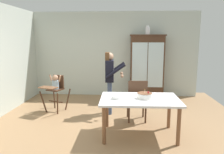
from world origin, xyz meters
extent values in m
plane|color=#93704C|center=(0.00, 0.00, 0.00)|extent=(6.24, 6.24, 0.00)
cube|color=beige|center=(0.00, 2.63, 1.35)|extent=(5.32, 0.06, 2.70)
cube|color=#422819|center=(1.04, 2.37, 0.97)|extent=(1.02, 0.42, 1.94)
cube|color=#422819|center=(1.04, 2.37, 1.96)|extent=(1.08, 0.48, 0.04)
cube|color=silver|center=(0.80, 2.15, 1.07)|extent=(0.46, 0.01, 1.36)
cube|color=silver|center=(1.27, 2.15, 1.07)|extent=(0.46, 0.01, 1.36)
cube|color=#422819|center=(1.04, 2.37, 1.07)|extent=(0.94, 0.36, 0.02)
cylinder|color=white|center=(1.03, 2.37, 2.09)|extent=(0.13, 0.13, 0.22)
cylinder|color=white|center=(1.03, 2.37, 2.22)|extent=(0.07, 0.07, 0.05)
cylinder|color=#422819|center=(-1.70, 0.77, 0.28)|extent=(0.17, 0.11, 0.56)
cylinder|color=#422819|center=(-1.28, 0.62, 0.28)|extent=(0.11, 0.17, 0.56)
cylinder|color=#422819|center=(-1.55, 1.18, 0.28)|extent=(0.11, 0.17, 0.56)
cylinder|color=#422819|center=(-1.14, 1.04, 0.28)|extent=(0.17, 0.11, 0.56)
cube|color=#422819|center=(-1.42, 0.90, 0.25)|extent=(0.41, 0.18, 0.02)
cube|color=#422819|center=(-1.42, 0.90, 0.57)|extent=(0.43, 0.43, 0.02)
cube|color=#422819|center=(-1.37, 1.05, 0.76)|extent=(0.30, 0.13, 0.34)
cube|color=brown|center=(-1.50, 0.65, 0.68)|extent=(0.49, 0.37, 0.02)
cylinder|color=#9EBCD1|center=(-1.41, 0.92, 0.70)|extent=(0.17, 0.17, 0.22)
sphere|color=tan|center=(-1.41, 0.92, 0.87)|extent=(0.15, 0.15, 0.15)
cylinder|color=tan|center=(-1.54, 0.97, 0.86)|extent=(0.11, 0.07, 0.17)
cylinder|color=tan|center=(-1.28, 0.87, 0.86)|extent=(0.11, 0.07, 0.17)
cylinder|color=#3D4C6B|center=(-0.01, 0.75, 0.41)|extent=(0.11, 0.11, 0.82)
cylinder|color=#3D4C6B|center=(-0.02, 0.92, 0.41)|extent=(0.11, 0.11, 0.82)
cube|color=black|center=(-0.01, 0.83, 1.08)|extent=(0.22, 0.37, 0.52)
cube|color=white|center=(0.09, 0.84, 1.08)|extent=(0.01, 0.06, 0.49)
sphere|color=tan|center=(-0.01, 0.83, 1.43)|extent=(0.19, 0.19, 0.19)
cube|color=brown|center=(-0.07, 0.83, 1.31)|extent=(0.11, 0.20, 0.44)
cylinder|color=black|center=(0.14, 0.64, 1.10)|extent=(0.49, 0.09, 0.37)
sphere|color=tan|center=(0.30, 0.65, 0.99)|extent=(0.08, 0.08, 0.08)
cylinder|color=black|center=(0.12, 1.04, 1.10)|extent=(0.49, 0.09, 0.37)
sphere|color=tan|center=(0.28, 1.05, 0.99)|extent=(0.08, 0.08, 0.08)
cube|color=silver|center=(0.65, -0.40, 0.72)|extent=(1.50, 0.99, 0.04)
cylinder|color=brown|center=(0.01, -0.80, 0.35)|extent=(0.07, 0.07, 0.70)
cylinder|color=brown|center=(1.31, -0.77, 0.35)|extent=(0.07, 0.07, 0.70)
cylinder|color=brown|center=(-0.01, -0.03, 0.35)|extent=(0.07, 0.07, 0.70)
cylinder|color=brown|center=(1.30, 0.00, 0.35)|extent=(0.07, 0.07, 0.70)
cylinder|color=white|center=(0.75, -0.39, 0.79)|extent=(0.28, 0.28, 0.10)
cylinder|color=brown|center=(0.75, -0.39, 0.84)|extent=(0.27, 0.27, 0.01)
cylinder|color=#F2E5CC|center=(0.75, -0.39, 0.88)|extent=(0.01, 0.01, 0.06)
cone|color=yellow|center=(0.75, -0.39, 0.92)|extent=(0.02, 0.02, 0.02)
sphere|color=red|center=(0.81, -0.43, 0.87)|extent=(0.04, 0.04, 0.04)
cylinder|color=silver|center=(0.21, -0.46, 0.77)|extent=(0.18, 0.18, 0.05)
cylinder|color=#422819|center=(0.81, 0.60, 0.23)|extent=(0.04, 0.04, 0.45)
cylinder|color=#422819|center=(0.44, 0.57, 0.23)|extent=(0.04, 0.04, 0.45)
cylinder|color=#422819|center=(0.83, 0.23, 0.23)|extent=(0.04, 0.04, 0.45)
cylinder|color=#422819|center=(0.46, 0.20, 0.23)|extent=(0.04, 0.04, 0.45)
cube|color=#473D38|center=(0.64, 0.40, 0.47)|extent=(0.47, 0.47, 0.03)
cube|color=#422819|center=(0.65, 0.20, 0.72)|extent=(0.42, 0.07, 0.48)
cylinder|color=#422819|center=(0.84, 0.21, 0.72)|extent=(0.03, 0.03, 0.48)
cylinder|color=#422819|center=(0.46, 0.19, 0.72)|extent=(0.03, 0.03, 0.48)
camera|label=1|loc=(0.39, -4.40, 1.86)|focal=34.76mm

